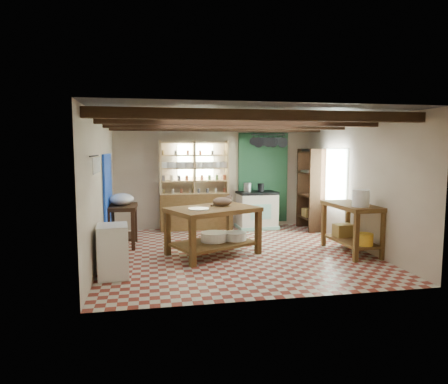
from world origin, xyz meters
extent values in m
cube|color=maroon|center=(0.00, 0.00, -0.01)|extent=(5.00, 5.00, 0.02)
cube|color=#4C4C52|center=(0.00, 0.00, 2.60)|extent=(5.00, 5.00, 0.02)
cube|color=beige|center=(0.00, 2.50, 1.30)|extent=(5.00, 0.04, 2.60)
cube|color=beige|center=(0.00, -2.50, 1.30)|extent=(5.00, 0.04, 2.60)
cube|color=beige|center=(-2.50, 0.00, 1.30)|extent=(0.04, 5.00, 2.60)
cube|color=beige|center=(2.50, 0.00, 1.30)|extent=(0.04, 5.00, 2.60)
cube|color=#382213|center=(0.00, 0.00, 2.48)|extent=(5.00, 3.80, 0.15)
cube|color=blue|center=(-2.47, 0.90, 1.10)|extent=(0.04, 1.40, 1.60)
cube|color=#205231|center=(1.25, 2.47, 1.25)|extent=(1.30, 0.04, 2.30)
cube|color=beige|center=(-0.50, 2.48, 1.70)|extent=(0.90, 0.02, 0.80)
cube|color=beige|center=(2.48, 1.00, 1.40)|extent=(0.02, 1.30, 1.20)
cube|color=black|center=(-2.44, -1.20, 1.78)|extent=(0.06, 0.90, 0.28)
cube|color=black|center=(1.25, 2.05, 2.18)|extent=(0.86, 0.12, 0.36)
cube|color=tan|center=(-0.55, 2.31, 1.10)|extent=(1.70, 0.34, 2.20)
cube|color=#382213|center=(2.28, 1.80, 1.00)|extent=(0.40, 0.86, 2.00)
cube|color=brown|center=(-0.47, -0.10, 0.45)|extent=(1.89, 1.63, 0.90)
cube|color=white|center=(1.00, 2.15, 0.47)|extent=(0.99, 0.70, 0.93)
cube|color=#382213|center=(-2.20, 0.88, 0.43)|extent=(0.61, 0.86, 0.85)
cube|color=white|center=(-2.22, -1.13, 0.41)|extent=(0.50, 0.59, 0.83)
cube|color=brown|center=(2.18, -0.45, 0.48)|extent=(0.73, 1.36, 0.95)
ellipsoid|color=#7B5E47|center=(-0.26, 0.05, 0.99)|extent=(0.48, 0.45, 0.17)
cylinder|color=#AAACB2|center=(-0.77, -0.29, 0.91)|extent=(0.50, 0.50, 0.02)
cylinder|color=white|center=(-0.45, -0.03, 0.33)|extent=(0.66, 0.66, 0.17)
cylinder|color=white|center=(-0.02, 0.00, 0.32)|extent=(0.58, 0.58, 0.15)
cylinder|color=#AAACB2|center=(0.75, 2.14, 1.05)|extent=(0.20, 0.20, 0.22)
cylinder|color=black|center=(1.10, 2.16, 1.04)|extent=(0.17, 0.17, 0.20)
ellipsoid|color=white|center=(-2.20, 0.88, 0.98)|extent=(0.50, 0.50, 0.24)
cylinder|color=white|center=(2.15, -0.81, 1.11)|extent=(0.33, 0.33, 0.31)
cube|color=olive|center=(2.17, -0.15, 0.38)|extent=(0.37, 0.30, 0.25)
cylinder|color=gold|center=(2.20, -0.90, 0.36)|extent=(0.31, 0.31, 0.22)
camera|label=1|loc=(-1.64, -7.43, 2.02)|focal=32.00mm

